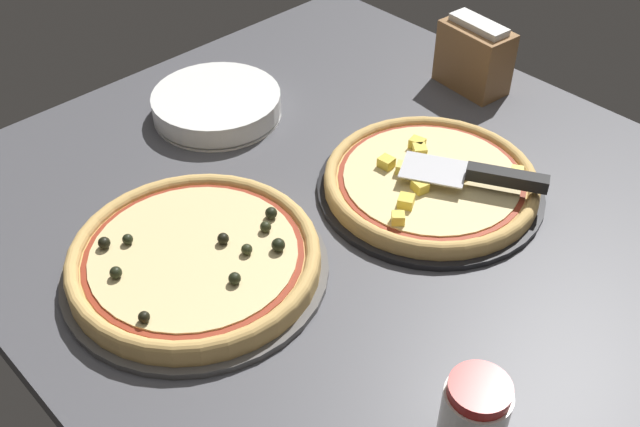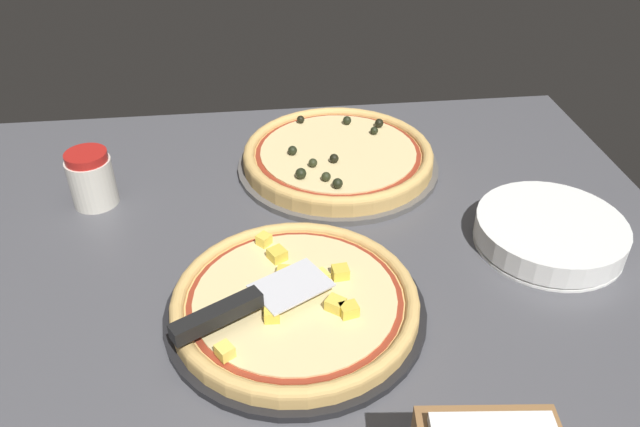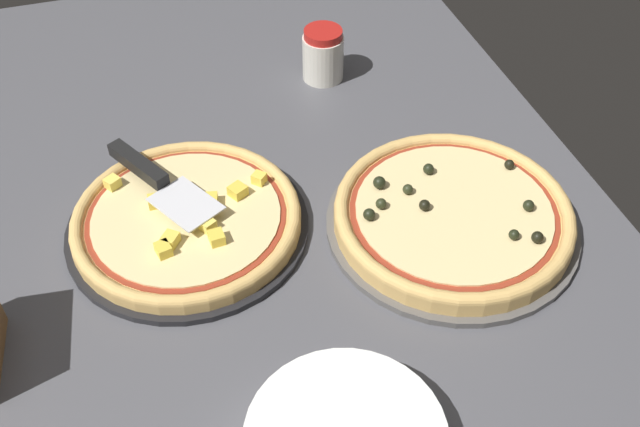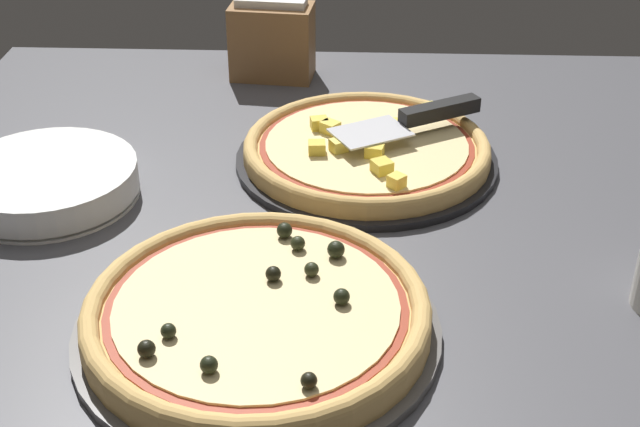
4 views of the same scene
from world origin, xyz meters
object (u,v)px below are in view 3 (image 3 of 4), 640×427
(pizza_front, at_px, (187,218))
(serving_spatula, at_px, (149,173))
(pizza_back, at_px, (453,214))
(parmesan_shaker, at_px, (323,55))

(pizza_front, xyz_separation_m, serving_spatula, (-0.08, -0.04, 0.03))
(pizza_back, bearing_deg, pizza_front, -106.54)
(pizza_back, bearing_deg, serving_spatula, -114.70)
(parmesan_shaker, bearing_deg, serving_spatula, -55.54)
(parmesan_shaker, bearing_deg, pizza_front, -44.17)
(pizza_back, bearing_deg, parmesan_shaker, -171.37)
(serving_spatula, bearing_deg, pizza_front, 26.48)
(serving_spatula, bearing_deg, parmesan_shaker, 124.46)
(pizza_front, bearing_deg, serving_spatula, -153.52)
(serving_spatula, distance_m, parmesan_shaker, 0.40)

